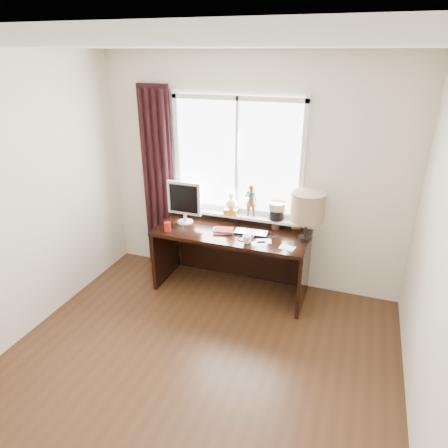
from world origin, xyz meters
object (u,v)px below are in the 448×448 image
at_px(red_cup, 168,227).
at_px(desk, 234,247).
at_px(mug, 247,239).
at_px(table_lamp, 308,207).
at_px(monitor, 184,200).
at_px(laptop, 251,233).

bearing_deg(red_cup, desk, 25.78).
xyz_separation_m(mug, table_lamp, (0.55, 0.29, 0.32)).
relative_size(monitor, table_lamp, 0.94).
relative_size(red_cup, desk, 0.06).
xyz_separation_m(mug, red_cup, (-0.91, 0.00, 0.01)).
distance_m(laptop, table_lamp, 0.67).
distance_m(mug, monitor, 0.90).
relative_size(laptop, table_lamp, 0.69).
distance_m(laptop, red_cup, 0.92).
bearing_deg(mug, monitor, 161.65).
bearing_deg(monitor, laptop, -2.83).
height_order(red_cup, monitor, monitor).
bearing_deg(laptop, red_cup, -167.90).
xyz_separation_m(laptop, table_lamp, (0.57, 0.05, 0.35)).
height_order(red_cup, table_lamp, table_lamp).
bearing_deg(monitor, red_cup, -107.70).
height_order(laptop, table_lamp, table_lamp).
bearing_deg(desk, red_cup, -154.22).
bearing_deg(table_lamp, laptop, -174.53).
bearing_deg(red_cup, monitor, 72.30).
bearing_deg(laptop, monitor, 174.67).
distance_m(laptop, desk, 0.35).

